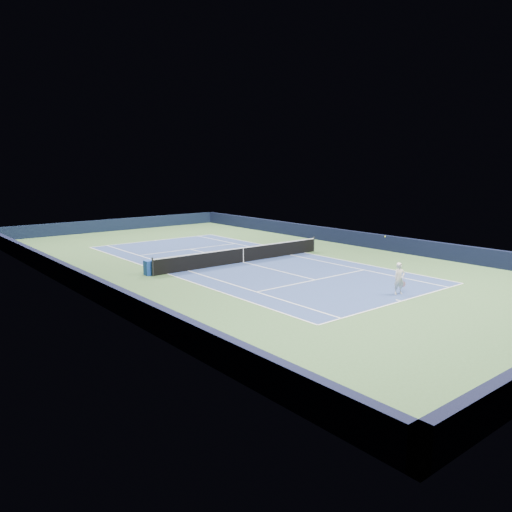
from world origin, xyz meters
TOP-DOWN VIEW (x-y plane):
  - ground at (0.00, 0.00)m, footprint 40.00×40.00m
  - wall_far at (0.00, 19.82)m, footprint 22.00×0.35m
  - wall_right at (10.82, 0.00)m, footprint 0.35×40.00m
  - wall_left at (-10.82, 0.00)m, footprint 0.35×40.00m
  - court_surface at (0.00, 0.00)m, footprint 10.97×23.77m
  - baseline_far at (0.00, 11.88)m, footprint 10.97×0.08m
  - baseline_near at (0.00, -11.88)m, footprint 10.97×0.08m
  - sideline_doubles_right at (5.49, 0.00)m, footprint 0.08×23.77m
  - sideline_doubles_left at (-5.49, 0.00)m, footprint 0.08×23.77m
  - sideline_singles_right at (4.12, 0.00)m, footprint 0.08×23.77m
  - sideline_singles_left at (-4.12, 0.00)m, footprint 0.08×23.77m
  - service_line_far at (0.00, 6.40)m, footprint 8.23×0.08m
  - service_line_near at (0.00, -6.40)m, footprint 8.23×0.08m
  - center_service_line at (0.00, 0.00)m, footprint 0.08×12.80m
  - center_mark_far at (0.00, 11.73)m, footprint 0.08×0.30m
  - center_mark_near at (0.00, -11.73)m, footprint 0.08×0.30m
  - tennis_net at (0.00, 0.00)m, footprint 12.90×0.10m
  - sponsor_cube at (-6.40, 0.43)m, footprint 0.58×0.47m
  - tennis_player at (0.95, -11.05)m, footprint 0.79×1.30m

SIDE VIEW (x-z plane):
  - ground at x=0.00m, z-range 0.00..0.00m
  - court_surface at x=0.00m, z-range 0.00..0.01m
  - baseline_far at x=0.00m, z-range 0.01..0.01m
  - baseline_near at x=0.00m, z-range 0.01..0.01m
  - sideline_doubles_right at x=5.49m, z-range 0.01..0.01m
  - sideline_doubles_left at x=-5.49m, z-range 0.01..0.01m
  - sideline_singles_right at x=4.12m, z-range 0.01..0.01m
  - sideline_singles_left at x=-4.12m, z-range 0.01..0.01m
  - service_line_far at x=0.00m, z-range 0.01..0.01m
  - service_line_near at x=0.00m, z-range 0.01..0.01m
  - center_service_line at x=0.00m, z-range 0.01..0.01m
  - center_mark_far at x=0.00m, z-range 0.01..0.01m
  - center_mark_near at x=0.00m, z-range 0.01..0.01m
  - sponsor_cube at x=-6.40m, z-range 0.00..0.83m
  - tennis_net at x=0.00m, z-range -0.03..1.04m
  - wall_far at x=0.00m, z-range 0.00..1.10m
  - wall_right at x=10.82m, z-range 0.00..1.10m
  - wall_left at x=-10.82m, z-range 0.00..1.10m
  - tennis_player at x=0.95m, z-range -0.58..2.14m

